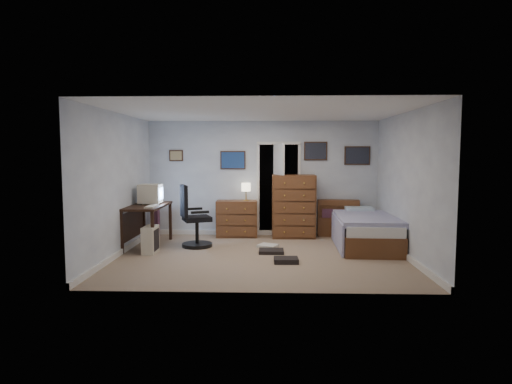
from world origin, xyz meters
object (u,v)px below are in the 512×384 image
office_chair (193,223)px  bed (365,230)px  low_dresser (237,219)px  tall_dresser (293,206)px  computer_desk (143,214)px

office_chair → bed: size_ratio=0.57×
low_dresser → tall_dresser: bearing=-3.3°
low_dresser → tall_dresser: size_ratio=0.66×
computer_desk → low_dresser: computer_desk is taller
computer_desk → low_dresser: (1.74, 1.04, -0.23)m
computer_desk → office_chair: 1.00m
bed → office_chair: bearing=-175.6°
low_dresser → tall_dresser: (1.22, -0.02, 0.28)m
computer_desk → bed: bearing=1.6°
computer_desk → low_dresser: bearing=31.4°
low_dresser → computer_desk: bearing=-151.3°
low_dresser → office_chair: bearing=-127.0°
office_chair → tall_dresser: tall_dresser is taller
office_chair → bed: 3.30m
low_dresser → tall_dresser: tall_dresser is taller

